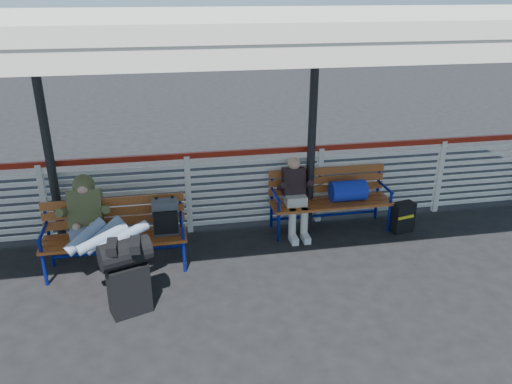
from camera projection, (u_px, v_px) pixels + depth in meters
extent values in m
plane|color=black|center=(201.00, 304.00, 5.82)|extent=(60.00, 60.00, 0.00)
cube|color=silver|center=(188.00, 195.00, 7.31)|extent=(12.00, 0.04, 1.04)
cube|color=maroon|center=(186.00, 156.00, 7.08)|extent=(12.00, 0.06, 0.08)
cube|color=silver|center=(183.00, 21.00, 5.46)|extent=(12.60, 3.60, 0.16)
cube|color=silver|center=(195.00, 52.00, 3.92)|extent=(12.60, 0.06, 0.30)
cylinder|color=black|center=(47.00, 146.00, 6.52)|extent=(0.12, 0.12, 3.00)
cylinder|color=black|center=(312.00, 132.00, 7.14)|extent=(0.12, 0.12, 3.00)
cube|color=black|center=(129.00, 289.00, 5.57)|extent=(0.50, 0.39, 0.60)
cylinder|color=black|center=(125.00, 253.00, 5.40)|extent=(0.62, 0.47, 0.30)
cube|color=#A75920|center=(115.00, 239.00, 6.34)|extent=(1.80, 0.50, 0.04)
cube|color=#A75920|center=(114.00, 212.00, 6.48)|extent=(1.80, 0.10, 0.40)
cylinder|color=#0C1B8E|center=(44.00, 269.00, 6.10)|extent=(0.04, 0.04, 0.45)
cylinder|color=#0C1B8E|center=(184.00, 256.00, 6.39)|extent=(0.04, 0.04, 0.45)
cylinder|color=#0C1B8E|center=(49.00, 235.00, 6.44)|extent=(0.04, 0.04, 0.90)
cylinder|color=#0C1B8E|center=(181.00, 224.00, 6.73)|extent=(0.04, 0.04, 0.90)
cube|color=#52535A|center=(166.00, 217.00, 6.38)|extent=(0.32, 0.20, 0.45)
cube|color=#A75920|center=(331.00, 203.00, 7.41)|extent=(1.80, 0.50, 0.04)
cube|color=#A75920|center=(327.00, 180.00, 7.54)|extent=(1.80, 0.10, 0.40)
cylinder|color=#0C1B8E|center=(278.00, 227.00, 7.17)|extent=(0.04, 0.04, 0.45)
cylinder|color=#0C1B8E|center=(389.00, 218.00, 7.46)|extent=(0.04, 0.04, 0.45)
cylinder|color=#0C1B8E|center=(272.00, 200.00, 7.51)|extent=(0.04, 0.04, 0.90)
cylinder|color=#0C1B8E|center=(377.00, 192.00, 7.80)|extent=(0.04, 0.04, 0.90)
cylinder|color=#120F92|center=(348.00, 191.00, 7.39)|extent=(0.53, 0.31, 0.31)
cube|color=#7C90A8|center=(86.00, 233.00, 6.29)|extent=(0.36, 0.26, 0.18)
cube|color=#494A27|center=(85.00, 208.00, 6.38)|extent=(0.42, 0.38, 0.53)
sphere|color=#494A27|center=(84.00, 185.00, 6.36)|extent=(0.28, 0.28, 0.28)
sphere|color=tan|center=(83.00, 187.00, 6.33)|extent=(0.21, 0.21, 0.21)
cube|color=black|center=(112.00, 247.00, 5.28)|extent=(0.11, 0.27, 0.10)
cube|color=black|center=(135.00, 245.00, 5.32)|extent=(0.11, 0.27, 0.10)
cube|color=beige|center=(296.00, 201.00, 7.29)|extent=(0.30, 0.24, 0.16)
cube|color=black|center=(294.00, 181.00, 7.32)|extent=(0.32, 0.23, 0.42)
sphere|color=tan|center=(294.00, 163.00, 7.23)|extent=(0.19, 0.19, 0.19)
cylinder|color=beige|center=(292.00, 224.00, 7.22)|extent=(0.11, 0.11, 0.46)
cylinder|color=beige|center=(304.00, 223.00, 7.25)|extent=(0.11, 0.11, 0.46)
cube|color=silver|center=(294.00, 239.00, 7.20)|extent=(0.10, 0.24, 0.10)
cube|color=silver|center=(306.00, 238.00, 7.23)|extent=(0.10, 0.24, 0.10)
cube|color=black|center=(403.00, 217.00, 7.46)|extent=(0.36, 0.25, 0.46)
cube|color=#CBC713|center=(406.00, 217.00, 7.35)|extent=(0.27, 0.08, 0.04)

